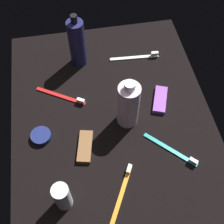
# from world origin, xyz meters

# --- Properties ---
(ground_plane) EXTENTS (0.84, 0.64, 0.01)m
(ground_plane) POSITION_xyz_m (0.00, 0.00, -0.01)
(ground_plane) COLOR black
(lotion_bottle) EXTENTS (0.06, 0.06, 0.21)m
(lotion_bottle) POSITION_xyz_m (-0.26, -0.08, 0.09)
(lotion_bottle) COLOR #1D1E4E
(lotion_bottle) RESTS_ON ground_plane
(bodywash_bottle) EXTENTS (0.07, 0.07, 0.19)m
(bodywash_bottle) POSITION_xyz_m (0.02, 0.05, 0.08)
(bodywash_bottle) COLOR silver
(bodywash_bottle) RESTS_ON ground_plane
(deodorant_stick) EXTENTS (0.04, 0.04, 0.10)m
(deodorant_stick) POSITION_xyz_m (0.25, -0.17, 0.05)
(deodorant_stick) COLOR silver
(deodorant_stick) RESTS_ON ground_plane
(toothbrush_white) EXTENTS (0.02, 0.18, 0.02)m
(toothbrush_white) POSITION_xyz_m (-0.24, 0.14, 0.01)
(toothbrush_white) COLOR white
(toothbrush_white) RESTS_ON ground_plane
(toothbrush_orange) EXTENTS (0.16, 0.10, 0.02)m
(toothbrush_orange) POSITION_xyz_m (0.25, -0.01, 0.01)
(toothbrush_orange) COLOR orange
(toothbrush_orange) RESTS_ON ground_plane
(toothbrush_red) EXTENTS (0.10, 0.16, 0.02)m
(toothbrush_red) POSITION_xyz_m (-0.11, -0.15, 0.01)
(toothbrush_red) COLOR red
(toothbrush_red) RESTS_ON ground_plane
(toothbrush_teal) EXTENTS (0.14, 0.14, 0.02)m
(toothbrush_teal) POSITION_xyz_m (0.15, 0.16, 0.01)
(toothbrush_teal) COLOR teal
(toothbrush_teal) RESTS_ON ground_plane
(snack_bar_brown) EXTENTS (0.11, 0.06, 0.01)m
(snack_bar_brown) POSITION_xyz_m (0.09, -0.10, 0.01)
(snack_bar_brown) COLOR brown
(snack_bar_brown) RESTS_ON ground_plane
(snack_bar_purple) EXTENTS (0.11, 0.07, 0.01)m
(snack_bar_purple) POSITION_xyz_m (-0.03, 0.17, 0.01)
(snack_bar_purple) COLOR purple
(snack_bar_purple) RESTS_ON ground_plane
(cream_tin_left) EXTENTS (0.06, 0.06, 0.02)m
(cream_tin_left) POSITION_xyz_m (0.03, -0.23, 0.01)
(cream_tin_left) COLOR navy
(cream_tin_left) RESTS_ON ground_plane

